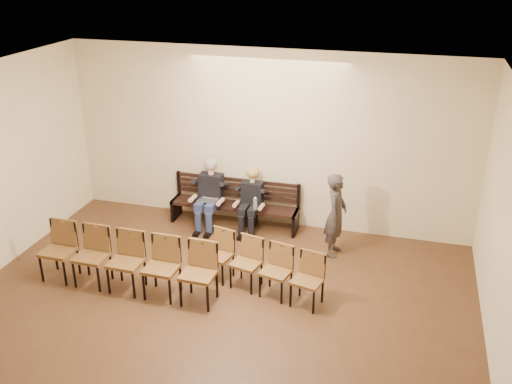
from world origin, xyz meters
TOP-DOWN VIEW (x-y plane):
  - room_walls at (0.00, 0.79)m, footprint 8.02×10.01m
  - bench at (-0.58, 4.65)m, footprint 2.60×0.90m
  - seated_man at (-1.05, 4.53)m, footprint 0.58×0.80m
  - seated_woman at (-0.20, 4.53)m, footprint 0.51×0.70m
  - laptop at (-1.02, 4.38)m, footprint 0.33×0.26m
  - water_bottle at (-0.05, 4.30)m, footprint 0.08×0.08m
  - bag at (-0.31, 4.75)m, footprint 0.34×0.24m
  - passerby at (1.53, 4.05)m, footprint 0.48×0.69m
  - chair_row_front at (-1.56, 1.94)m, footprint 3.05×0.60m
  - chair_row_back at (0.56, 2.49)m, footprint 2.13×0.92m

SIDE VIEW (x-z plane):
  - bag at x=-0.31m, z-range 0.00..0.25m
  - bench at x=-0.58m, z-range 0.00..0.45m
  - chair_row_back at x=0.56m, z-range 0.00..0.86m
  - chair_row_front at x=-1.56m, z-range 0.00..0.99m
  - laptop at x=-1.02m, z-range 0.45..0.68m
  - water_bottle at x=-0.05m, z-range 0.45..0.70m
  - seated_woman at x=-0.20m, z-range 0.00..1.18m
  - seated_man at x=-1.05m, z-range 0.00..1.39m
  - passerby at x=1.53m, z-range 0.00..1.80m
  - room_walls at x=0.00m, z-range 0.78..4.29m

